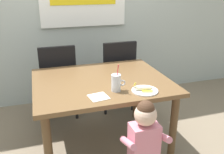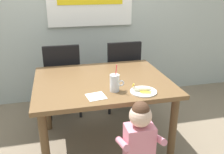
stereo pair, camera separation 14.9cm
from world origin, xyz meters
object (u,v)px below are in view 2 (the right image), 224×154
Objects in this scene: dining_table at (102,89)px; paper_napkin at (96,96)px; toddler_standing at (139,139)px; snack_plate at (143,92)px; dining_chair_left at (63,76)px; dining_chair_right at (122,72)px; milk_cup at (115,84)px; peeled_banana at (142,89)px.

dining_table is 8.61× the size of paper_napkin.
paper_napkin is at bearing 128.37° from toddler_standing.
dining_table is 0.48m from snack_plate.
dining_chair_left is 6.40× the size of paper_napkin.
dining_chair_right reaches higher than toddler_standing.
dining_table is at bearing 115.79° from dining_chair_left.
toddler_standing is at bearing -77.74° from milk_cup.
dining_chair_left is at bearing 101.99° from paper_napkin.
dining_chair_left is 3.84× the size of milk_cup.
dining_table is 5.61× the size of snack_plate.
milk_cup is (0.06, -0.29, 0.16)m from dining_table.
snack_plate is at bearing 120.23° from dining_chair_left.
paper_napkin is at bearing 64.33° from dining_chair_right.
peeled_banana reaches higher than dining_table.
toddler_standing reaches higher than peeled_banana.
milk_cup is 0.24m from peeled_banana.
dining_chair_left is 4.17× the size of snack_plate.
toddler_standing is 4.78× the size of peeled_banana.
dining_table is 0.83m from dining_chair_left.
paper_napkin is (0.23, -1.10, 0.21)m from dining_chair_left.
dining_chair_left reaches higher than snack_plate.
snack_plate is (0.14, 0.33, 0.23)m from toddler_standing.
snack_plate is 0.41m from paper_napkin.
dining_chair_right is 6.40× the size of paper_napkin.
milk_cup reaches higher than dining_table.
dining_table is 5.17× the size of milk_cup.
milk_cup reaches higher than toddler_standing.
toddler_standing is 0.43m from snack_plate.
dining_chair_right is 1.46m from toddler_standing.
snack_plate is (0.23, -0.08, -0.06)m from milk_cup.
paper_napkin is at bearing -156.87° from milk_cup.
snack_plate is at bearing 84.14° from dining_chair_right.
paper_napkin reaches higher than dining_table.
toddler_standing is at bearing 109.25° from dining_chair_left.
dining_table is 0.73m from toddler_standing.
dining_chair_left is 1.53m from toddler_standing.
dining_chair_left is (-0.36, 0.74, -0.11)m from dining_table.
toddler_standing is at bearing -51.63° from paper_napkin.
milk_cup is 1.09× the size of snack_plate.
dining_chair_left and dining_chair_right have the same top height.
dining_chair_right is at bearing 83.53° from peeled_banana.
peeled_banana is (0.28, -0.37, 0.13)m from dining_table.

